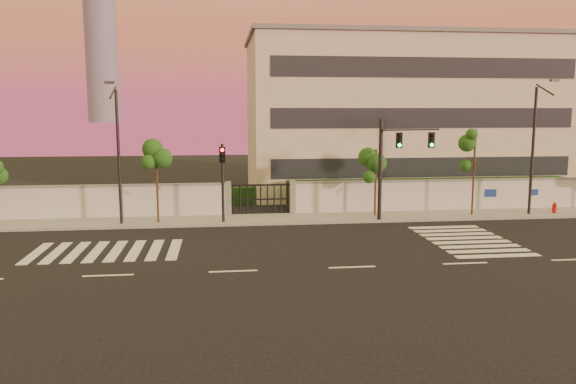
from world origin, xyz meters
name	(u,v)px	position (x,y,z in m)	size (l,w,h in m)	color
ground	(352,267)	(0.00, 0.00, 0.00)	(120.00, 120.00, 0.00)	black
sidewalk	(312,218)	(0.00, 10.50, 0.07)	(60.00, 3.00, 0.15)	gray
perimeter_wall	(310,198)	(0.10, 12.00, 1.07)	(60.00, 0.36, 2.20)	silver
hedge_row	(319,195)	(1.17, 14.74, 0.82)	(41.00, 4.25, 1.80)	black
institutional_building	(399,115)	(9.00, 21.99, 6.16)	(24.40, 12.40, 12.25)	beige
road_markings	(302,247)	(-1.58, 3.76, 0.01)	(57.00, 7.62, 0.02)	silver
street_tree_c	(157,166)	(-9.05, 10.05, 3.42)	(1.56, 1.24, 4.64)	#382314
street_tree_d	(376,168)	(3.96, 10.63, 3.08)	(1.56, 1.24, 4.18)	#382314
street_tree_e	(475,153)	(9.98, 10.11, 3.97)	(1.50, 1.19, 5.41)	#382314
traffic_signal_main	(393,157)	(4.58, 9.24, 3.82)	(3.78, 1.06, 6.04)	black
traffic_signal_secondary	(223,174)	(-5.34, 9.65, 2.96)	(0.36, 0.35, 4.66)	black
streetlight_west	(118,150)	(-11.12, 9.73, 4.35)	(0.48, 1.94, 8.06)	black
streetlight_east	(535,144)	(13.63, 9.78, 4.49)	(0.50, 2.00, 8.32)	black
fire_hydrant	(554,209)	(15.35, 9.99, 0.41)	(0.33, 0.31, 0.83)	red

